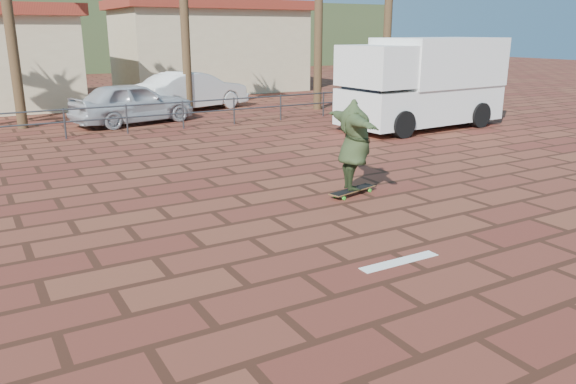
% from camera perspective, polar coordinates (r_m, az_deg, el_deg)
% --- Properties ---
extents(ground, '(120.00, 120.00, 0.00)m').
position_cam_1_polar(ground, '(9.27, 3.09, -5.40)').
color(ground, brown).
rests_on(ground, ground).
extents(paint_stripe, '(1.40, 0.22, 0.01)m').
position_cam_1_polar(paint_stripe, '(8.78, 11.26, -6.94)').
color(paint_stripe, white).
rests_on(paint_stripe, ground).
extents(guardrail, '(24.06, 0.06, 1.00)m').
position_cam_1_polar(guardrail, '(19.98, -16.09, 7.65)').
color(guardrail, '#47494F').
rests_on(guardrail, ground).
extents(building_east, '(10.60, 6.60, 5.00)m').
position_cam_1_polar(building_east, '(33.72, -7.99, 14.47)').
color(building_east, beige).
rests_on(building_east, ground).
extents(hill_front, '(70.00, 18.00, 6.00)m').
position_cam_1_polar(hill_front, '(57.41, -26.04, 14.12)').
color(hill_front, '#384C28').
rests_on(hill_front, ground).
extents(longboard, '(1.28, 0.58, 0.12)m').
position_cam_1_polar(longboard, '(12.09, 6.59, 0.18)').
color(longboard, olive).
rests_on(longboard, ground).
extents(skateboarder, '(1.19, 2.45, 1.92)m').
position_cam_1_polar(skateboarder, '(11.86, 6.74, 4.75)').
color(skateboarder, '#303E21').
rests_on(skateboarder, longboard).
extents(campervan, '(6.22, 2.96, 3.15)m').
position_cam_1_polar(campervan, '(20.96, 13.56, 10.89)').
color(campervan, white).
rests_on(campervan, ground).
extents(car_silver, '(4.89, 2.85, 1.56)m').
position_cam_1_polar(car_silver, '(22.12, -15.48, 8.72)').
color(car_silver, '#B8BABF').
rests_on(car_silver, ground).
extents(car_white, '(5.39, 3.18, 1.68)m').
position_cam_1_polar(car_white, '(25.43, -9.66, 10.09)').
color(car_white, white).
rests_on(car_white, ground).
extents(street_sign, '(0.42, 0.16, 2.11)m').
position_cam_1_polar(street_sign, '(23.06, 7.83, 11.17)').
color(street_sign, gray).
rests_on(street_sign, ground).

